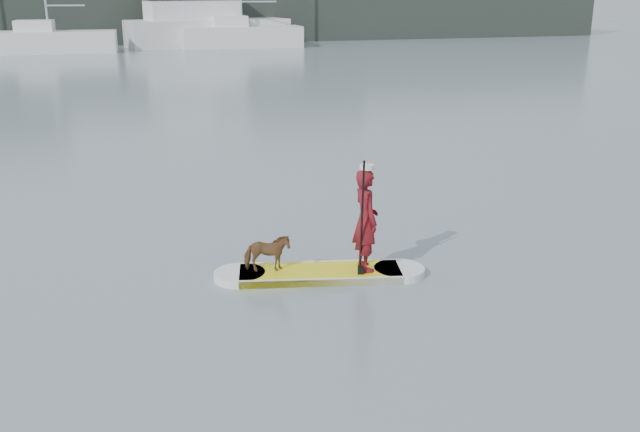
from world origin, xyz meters
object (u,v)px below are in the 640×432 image
object	(u,v)px
paddleboard	(320,273)
sailboat_d	(48,39)
dog	(267,253)
sailboat_e	(241,35)
paddler	(366,220)
motor_yacht_a	(201,19)

from	to	relation	value
paddleboard	sailboat_d	size ratio (longest dim) A/B	0.25
dog	sailboat_e	distance (m)	45.32
paddleboard	dog	size ratio (longest dim) A/B	4.58
paddler	dog	bearing A→B (deg)	76.61
paddleboard	dog	distance (m)	0.89
dog	sailboat_d	size ratio (longest dim) A/B	0.05
paddler	sailboat_e	world-z (taller)	sailboat_e
paddleboard	sailboat_d	bearing A→B (deg)	110.96
sailboat_d	sailboat_e	size ratio (longest dim) A/B	1.01
sailboat_e	dog	bearing A→B (deg)	-98.02
paddleboard	paddler	distance (m)	1.11
dog	motor_yacht_a	world-z (taller)	motor_yacht_a
paddleboard	motor_yacht_a	distance (m)	47.16
sailboat_e	motor_yacht_a	size ratio (longest dim) A/B	1.01
motor_yacht_a	paddleboard	bearing A→B (deg)	-105.47
paddleboard	paddler	bearing A→B (deg)	-0.00
paddler	sailboat_d	world-z (taller)	sailboat_d
paddleboard	motor_yacht_a	bearing A→B (deg)	97.12
sailboat_d	motor_yacht_a	distance (m)	11.42
paddler	dog	xyz separation A→B (m)	(-1.48, 0.33, -0.50)
paddleboard	dog	xyz separation A→B (m)	(-0.80, 0.18, 0.36)
dog	sailboat_e	world-z (taller)	sailboat_e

